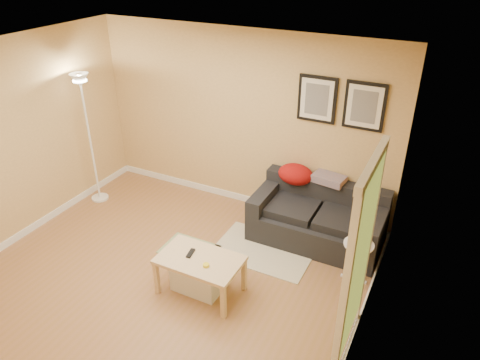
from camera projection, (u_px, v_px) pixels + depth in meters
The scene contains 23 objects.
floor at pixel (168, 276), 5.43m from camera, with size 4.50×4.50×0.00m, color #996741.
ceiling at pixel (146, 60), 4.18m from camera, with size 4.50×4.50×0.00m, color white.
wall_back at pixel (242, 122), 6.37m from camera, with size 4.50×4.50×0.00m, color tan.
wall_left at pixel (13, 144), 5.69m from camera, with size 4.00×4.00×0.00m, color tan.
wall_right at pixel (370, 238), 3.92m from camera, with size 4.00×4.00×0.00m, color tan.
baseboard_back at pixel (241, 197), 6.96m from camera, with size 4.50×0.02×0.10m, color white.
baseboard_left at pixel (35, 226), 6.28m from camera, with size 0.02×4.00×0.10m, color white.
baseboard_right at pixel (352, 339), 4.52m from camera, with size 0.02×4.00×0.10m, color white.
sofa at pixel (318, 216), 5.91m from camera, with size 1.70×0.90×0.75m, color black, non-canonical shape.
red_throw at pixel (295, 174), 6.10m from camera, with size 0.48×0.36×0.28m, color maroon, non-canonical shape.
plaid_throw at pixel (329, 179), 5.97m from camera, with size 0.42×0.26×0.10m, color #A57260, non-canonical shape.
framed_print_left at pixel (317, 99), 5.69m from camera, with size 0.50×0.04×0.60m, color black, non-canonical shape.
framed_print_right at pixel (365, 106), 5.45m from camera, with size 0.50×0.04×0.60m, color black, non-canonical shape.
area_rug at pixel (264, 250), 5.87m from camera, with size 1.25×0.85×0.01m, color beige.
green_runner at pixel (189, 249), 5.89m from camera, with size 0.70×0.50×0.01m, color #668C4C.
coffee_table at pixel (201, 275), 5.10m from camera, with size 0.93×0.57×0.47m, color #E1BB89, non-canonical shape.
remote_control at pixel (191, 253), 5.06m from camera, with size 0.05×0.16×0.02m, color black.
tape_roll at pixel (206, 265), 4.87m from camera, with size 0.07×0.07×0.03m, color yellow.
storage_bin at pixel (199, 275), 5.18m from camera, with size 0.58×0.42×0.36m, color white, non-canonical shape.
side_table at pixel (356, 262), 5.25m from camera, with size 0.35×0.35×0.53m, color white, non-canonical shape.
book_stack at pixel (360, 240), 5.11m from camera, with size 0.20×0.26×0.08m, color #3D2E8B, non-canonical shape.
floor_lamp at pixel (91, 144), 6.58m from camera, with size 0.26×0.26×1.99m, color white, non-canonical shape.
doorway at pixel (356, 271), 3.95m from camera, with size 0.12×1.01×2.13m, color white, non-canonical shape.
Camera 1 is at (2.67, -3.36, 3.62)m, focal length 33.63 mm.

